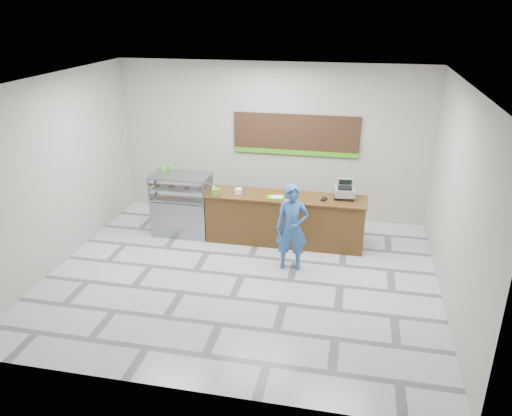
% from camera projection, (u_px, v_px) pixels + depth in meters
% --- Properties ---
extents(floor, '(7.00, 7.00, 0.00)m').
position_uv_depth(floor, '(242.00, 276.00, 9.16)').
color(floor, silver).
rests_on(floor, ground).
extents(back_wall, '(7.00, 0.00, 7.00)m').
position_uv_depth(back_wall, '(272.00, 142.00, 11.21)').
color(back_wall, '#B7B2A8').
rests_on(back_wall, floor).
extents(ceiling, '(7.00, 7.00, 0.00)m').
position_uv_depth(ceiling, '(240.00, 81.00, 7.82)').
color(ceiling, silver).
rests_on(ceiling, back_wall).
extents(sales_counter, '(3.26, 0.76, 1.03)m').
position_uv_depth(sales_counter, '(285.00, 219.00, 10.26)').
color(sales_counter, '#593715').
rests_on(sales_counter, floor).
extents(display_case, '(1.22, 0.72, 1.33)m').
position_uv_depth(display_case, '(182.00, 204.00, 10.62)').
color(display_case, gray).
rests_on(display_case, floor).
extents(menu_board, '(2.80, 0.06, 0.90)m').
position_uv_depth(menu_board, '(296.00, 135.00, 11.00)').
color(menu_board, black).
rests_on(menu_board, back_wall).
extents(cash_register, '(0.43, 0.45, 0.37)m').
position_uv_depth(cash_register, '(345.00, 191.00, 9.93)').
color(cash_register, black).
rests_on(cash_register, sales_counter).
extents(card_terminal, '(0.13, 0.18, 0.04)m').
position_uv_depth(card_terminal, '(324.00, 199.00, 9.84)').
color(card_terminal, black).
rests_on(card_terminal, sales_counter).
extents(serving_tray, '(0.38, 0.29, 0.02)m').
position_uv_depth(serving_tray, '(276.00, 197.00, 9.97)').
color(serving_tray, '#2FB104').
rests_on(serving_tray, sales_counter).
extents(napkin_box, '(0.13, 0.13, 0.11)m').
position_uv_depth(napkin_box, '(238.00, 191.00, 10.17)').
color(napkin_box, white).
rests_on(napkin_box, sales_counter).
extents(straw_cup, '(0.07, 0.07, 0.11)m').
position_uv_depth(straw_cup, '(214.00, 189.00, 10.31)').
color(straw_cup, silver).
rests_on(straw_cup, sales_counter).
extents(promo_box, '(0.19, 0.16, 0.15)m').
position_uv_depth(promo_box, '(216.00, 192.00, 10.05)').
color(promo_box, '#46B71B').
rests_on(promo_box, sales_counter).
extents(donut_decal, '(0.16, 0.16, 0.00)m').
position_uv_depth(donut_decal, '(288.00, 200.00, 9.83)').
color(donut_decal, '#D05A78').
rests_on(donut_decal, sales_counter).
extents(green_cup_left, '(0.08, 0.08, 0.13)m').
position_uv_depth(green_cup_left, '(163.00, 168.00, 10.58)').
color(green_cup_left, '#46B71B').
rests_on(green_cup_left, display_case).
extents(green_cup_right, '(0.08, 0.08, 0.13)m').
position_uv_depth(green_cup_right, '(170.00, 167.00, 10.65)').
color(green_cup_right, '#46B71B').
rests_on(green_cup_right, display_case).
extents(customer, '(0.64, 0.46, 1.65)m').
position_uv_depth(customer, '(292.00, 228.00, 9.14)').
color(customer, '#2E5E9F').
rests_on(customer, floor).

